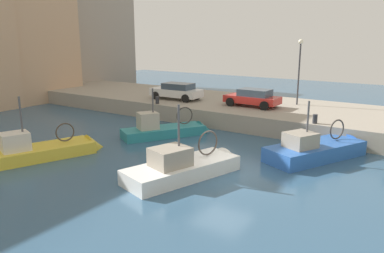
# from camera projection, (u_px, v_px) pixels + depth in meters

# --- Properties ---
(water_surface) EXTENTS (80.00, 80.00, 0.00)m
(water_surface) POSITION_uv_depth(u_px,v_px,m) (224.00, 172.00, 17.97)
(water_surface) COLOR #335675
(water_surface) RESTS_ON ground
(quay_wall) EXTENTS (9.00, 56.00, 1.20)m
(quay_wall) POSITION_uv_depth(u_px,v_px,m) (303.00, 117.00, 27.09)
(quay_wall) COLOR #9E9384
(quay_wall) RESTS_ON ground
(fishing_boat_white) EXTENTS (6.57, 3.57, 4.25)m
(fishing_boat_white) POSITION_uv_depth(u_px,v_px,m) (189.00, 172.00, 17.49)
(fishing_boat_white) COLOR white
(fishing_boat_white) RESTS_ON ground
(fishing_boat_teal) EXTENTS (6.03, 4.45, 3.88)m
(fishing_boat_teal) POSITION_uv_depth(u_px,v_px,m) (168.00, 134.00, 24.44)
(fishing_boat_teal) COLOR teal
(fishing_boat_teal) RESTS_ON ground
(fishing_boat_yellow) EXTENTS (7.06, 4.00, 4.19)m
(fishing_boat_yellow) POSITION_uv_depth(u_px,v_px,m) (42.00, 156.00, 20.00)
(fishing_boat_yellow) COLOR gold
(fishing_boat_yellow) RESTS_ON ground
(fishing_boat_blue) EXTENTS (6.63, 4.49, 4.03)m
(fishing_boat_blue) POSITION_uv_depth(u_px,v_px,m) (319.00, 155.00, 20.09)
(fishing_boat_blue) COLOR #2D60B7
(fishing_boat_blue) RESTS_ON ground
(parked_car_red) EXTENTS (1.93, 4.01, 1.30)m
(parked_car_red) POSITION_uv_depth(u_px,v_px,m) (253.00, 97.00, 27.78)
(parked_car_red) COLOR red
(parked_car_red) RESTS_ON quay_wall
(parked_car_white) EXTENTS (2.09, 4.30, 1.34)m
(parked_car_white) POSITION_uv_depth(u_px,v_px,m) (177.00, 91.00, 30.86)
(parked_car_white) COLOR silver
(parked_car_white) RESTS_ON quay_wall
(mooring_bollard_mid) EXTENTS (0.28, 0.28, 0.55)m
(mooring_bollard_mid) POSITION_uv_depth(u_px,v_px,m) (315.00, 119.00, 22.46)
(mooring_bollard_mid) COLOR #2D2D33
(mooring_bollard_mid) RESTS_ON quay_wall
(mooring_bollard_north) EXTENTS (0.28, 0.28, 0.55)m
(mooring_bollard_north) POSITION_uv_depth(u_px,v_px,m) (157.00, 100.00, 29.00)
(mooring_bollard_north) COLOR #2D2D33
(mooring_bollard_north) RESTS_ON quay_wall
(quay_streetlamp) EXTENTS (0.36, 0.36, 4.83)m
(quay_streetlamp) POSITION_uv_depth(u_px,v_px,m) (300.00, 61.00, 27.97)
(quay_streetlamp) COLOR #38383D
(quay_streetlamp) RESTS_ON quay_wall
(waterfront_building_west_mid) EXTENTS (9.83, 7.57, 14.08)m
(waterfront_building_west_mid) POSITION_uv_depth(u_px,v_px,m) (14.00, 27.00, 36.11)
(waterfront_building_west_mid) COLOR tan
(waterfront_building_west_mid) RESTS_ON ground
(waterfront_building_east) EXTENTS (11.17, 6.55, 13.95)m
(waterfront_building_east) POSITION_uv_depth(u_px,v_px,m) (84.00, 29.00, 44.93)
(waterfront_building_east) COLOR #A39384
(waterfront_building_east) RESTS_ON ground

